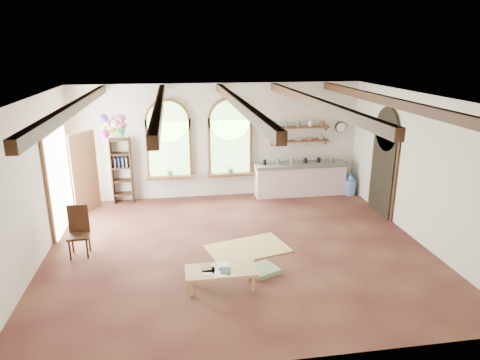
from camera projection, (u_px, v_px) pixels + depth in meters
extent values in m
plane|color=brown|center=(238.00, 248.00, 9.18)|extent=(8.00, 8.00, 0.00)
cube|color=brown|center=(169.00, 149.00, 11.78)|extent=(1.24, 0.08, 1.64)
cylinder|color=brown|center=(168.00, 122.00, 11.55)|extent=(1.24, 0.08, 1.24)
cube|color=#85BB70|center=(169.00, 149.00, 11.74)|extent=(1.10, 0.04, 1.50)
cube|color=brown|center=(171.00, 177.00, 11.93)|extent=(1.30, 0.28, 0.08)
cube|color=brown|center=(230.00, 146.00, 12.03)|extent=(1.24, 0.08, 1.64)
cylinder|color=brown|center=(230.00, 120.00, 11.81)|extent=(1.24, 0.08, 1.24)
cube|color=#85BB70|center=(230.00, 147.00, 11.99)|extent=(1.10, 0.04, 1.50)
cube|color=brown|center=(231.00, 174.00, 12.18)|extent=(1.30, 0.28, 0.08)
cube|color=brown|center=(59.00, 181.00, 9.94)|extent=(0.10, 1.90, 2.50)
cube|color=black|center=(383.00, 172.00, 10.85)|extent=(0.10, 1.30, 2.40)
cube|color=beige|center=(300.00, 180.00, 12.41)|extent=(2.60, 0.55, 0.86)
cube|color=slate|center=(300.00, 165.00, 12.27)|extent=(2.68, 0.62, 0.08)
cube|color=brown|center=(299.00, 141.00, 12.24)|extent=(1.70, 0.24, 0.04)
cube|color=brown|center=(300.00, 127.00, 12.12)|extent=(1.70, 0.24, 0.04)
cylinder|color=black|center=(341.00, 127.00, 12.39)|extent=(0.32, 0.04, 0.32)
cube|color=#372111|center=(112.00, 171.00, 11.60)|extent=(0.03, 0.32, 1.80)
cube|color=#372111|center=(131.00, 171.00, 11.67)|extent=(0.03, 0.32, 1.80)
cube|color=tan|center=(221.00, 271.00, 7.59)|extent=(1.27, 0.59, 0.05)
cube|color=tan|center=(191.00, 288.00, 7.36)|extent=(0.06, 0.06, 0.32)
cube|color=tan|center=(253.00, 283.00, 7.53)|extent=(0.06, 0.06, 0.32)
cube|color=tan|center=(190.00, 276.00, 7.75)|extent=(0.06, 0.06, 0.32)
cube|color=tan|center=(249.00, 271.00, 7.92)|extent=(0.06, 0.06, 0.32)
cube|color=#372111|center=(79.00, 236.00, 8.75)|extent=(0.43, 0.43, 0.05)
cube|color=#372111|center=(78.00, 219.00, 8.83)|extent=(0.42, 0.06, 0.61)
cube|color=tan|center=(248.00, 248.00, 9.16)|extent=(1.88, 1.43, 0.02)
cube|color=gray|center=(263.00, 270.00, 8.21)|extent=(0.67, 0.67, 0.09)
cylinder|color=#537FB3|center=(350.00, 187.00, 12.43)|extent=(0.29, 0.29, 0.44)
sphere|color=#537FB3|center=(351.00, 179.00, 12.35)|extent=(0.16, 0.16, 0.16)
cylinder|color=#537FB3|center=(349.00, 184.00, 12.69)|extent=(0.31, 0.31, 0.47)
sphere|color=#537FB3|center=(350.00, 175.00, 12.61)|extent=(0.17, 0.17, 0.17)
cylinder|color=silver|center=(113.00, 107.00, 10.12)|extent=(0.01, 0.01, 0.85)
sphere|color=green|center=(122.00, 132.00, 10.35)|extent=(0.21, 0.21, 0.21)
sphere|color=#D1457B|center=(123.00, 126.00, 10.42)|extent=(0.21, 0.21, 0.21)
sphere|color=#B9E831|center=(121.00, 120.00, 10.50)|extent=(0.21, 0.21, 0.21)
sphere|color=white|center=(114.00, 116.00, 10.34)|extent=(0.21, 0.21, 0.21)
sphere|color=#DAFF28|center=(111.00, 131.00, 10.47)|extent=(0.21, 0.21, 0.21)
sphere|color=green|center=(105.00, 126.00, 10.38)|extent=(0.21, 0.21, 0.21)
sphere|color=pink|center=(107.00, 122.00, 10.22)|extent=(0.21, 0.21, 0.21)
sphere|color=#5134DF|center=(104.00, 118.00, 10.08)|extent=(0.21, 0.21, 0.21)
sphere|color=#CD2D83|center=(105.00, 134.00, 10.05)|extent=(0.21, 0.21, 0.21)
sphere|color=gold|center=(112.00, 128.00, 10.11)|extent=(0.21, 0.21, 0.21)
sphere|color=beige|center=(116.00, 124.00, 10.03)|extent=(0.21, 0.21, 0.21)
sphere|color=#A34697|center=(122.00, 118.00, 10.02)|extent=(0.21, 0.21, 0.21)
sphere|color=green|center=(121.00, 132.00, 10.27)|extent=(0.21, 0.21, 0.21)
imported|color=olive|center=(201.00, 268.00, 7.63)|extent=(0.18, 0.26, 0.02)
cube|color=black|center=(226.00, 271.00, 7.53)|extent=(0.21, 0.27, 0.01)
imported|color=#598C4C|center=(170.00, 171.00, 11.84)|extent=(0.27, 0.23, 0.30)
imported|color=#598C4C|center=(231.00, 168.00, 12.10)|extent=(0.27, 0.23, 0.30)
imported|color=white|center=(274.00, 140.00, 12.11)|extent=(0.12, 0.10, 0.10)
imported|color=beige|center=(286.00, 139.00, 12.16)|extent=(0.10, 0.10, 0.09)
imported|color=beige|center=(298.00, 140.00, 12.22)|extent=(0.22, 0.22, 0.05)
imported|color=#8C664C|center=(310.00, 139.00, 12.27)|extent=(0.20, 0.20, 0.06)
imported|color=slate|center=(321.00, 136.00, 12.30)|extent=(0.18, 0.18, 0.19)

